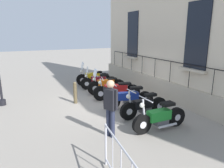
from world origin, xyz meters
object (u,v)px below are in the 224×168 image
object	(u,v)px
motorcycle_red	(117,91)
bollard	(75,93)
motorcycle_blue	(129,98)
motorcycle_green	(160,118)
motorcycle_black	(144,106)
motorcycle_maroon	(99,81)
motorcycle_yellow	(93,77)
pedestrian_standing	(110,105)
motorcycle_orange	(106,85)

from	to	relation	value
motorcycle_red	bollard	bearing A→B (deg)	-10.73
motorcycle_blue	motorcycle_green	world-z (taller)	motorcycle_green
motorcycle_black	motorcycle_maroon	bearing A→B (deg)	-90.13
motorcycle_blue	bollard	distance (m)	2.39
motorcycle_maroon	motorcycle_red	size ratio (longest dim) A/B	0.94
motorcycle_yellow	pedestrian_standing	xyz separation A→B (m)	(1.78, 6.19, 0.54)
motorcycle_blue	motorcycle_yellow	bearing A→B (deg)	-90.84
motorcycle_maroon	motorcycle_blue	distance (m)	3.33
motorcycle_orange	motorcycle_yellow	bearing A→B (deg)	-91.72
motorcycle_maroon	motorcycle_green	size ratio (longest dim) A/B	1.02
motorcycle_yellow	motorcycle_green	xyz separation A→B (m)	(0.18, 6.48, -0.04)
motorcycle_blue	motorcycle_green	bearing A→B (deg)	86.87
motorcycle_orange	motorcycle_red	xyz separation A→B (m)	(-0.05, 1.05, -0.02)
bollard	motorcycle_yellow	bearing A→B (deg)	-124.21
motorcycle_yellow	motorcycle_maroon	xyz separation A→B (m)	(0.02, 0.99, -0.03)
motorcycle_red	bollard	distance (m)	1.92
motorcycle_orange	motorcycle_red	world-z (taller)	motorcycle_orange
bollard	motorcycle_green	bearing A→B (deg)	114.78
motorcycle_blue	motorcycle_green	xyz separation A→B (m)	(0.12, 2.16, 0.00)
motorcycle_green	pedestrian_standing	distance (m)	1.73
motorcycle_green	motorcycle_orange	bearing A→B (deg)	-91.54
motorcycle_orange	motorcycle_green	bearing A→B (deg)	88.46
motorcycle_black	motorcycle_red	bearing A→B (deg)	-90.56
motorcycle_red	pedestrian_standing	xyz separation A→B (m)	(1.77, 3.05, 0.56)
motorcycle_black	motorcycle_green	distance (m)	1.12
motorcycle_maroon	motorcycle_orange	world-z (taller)	motorcycle_orange
motorcycle_yellow	bollard	distance (m)	3.36
motorcycle_red	motorcycle_green	xyz separation A→B (m)	(0.17, 3.35, -0.02)
motorcycle_yellow	motorcycle_green	size ratio (longest dim) A/B	1.02
motorcycle_yellow	motorcycle_black	size ratio (longest dim) A/B	1.02
motorcycle_yellow	motorcycle_red	bearing A→B (deg)	89.82
motorcycle_maroon	motorcycle_black	distance (m)	4.39
motorcycle_blue	bollard	xyz separation A→B (m)	(1.83, -1.54, 0.08)
motorcycle_maroon	bollard	world-z (taller)	motorcycle_maroon
motorcycle_maroon	motorcycle_blue	xyz separation A→B (m)	(0.04, 3.33, -0.01)
motorcycle_red	motorcycle_green	bearing A→B (deg)	87.07
motorcycle_orange	motorcycle_maroon	bearing A→B (deg)	-92.12
motorcycle_black	motorcycle_blue	bearing A→B (deg)	-88.30
motorcycle_black	motorcycle_yellow	bearing A→B (deg)	-90.34
motorcycle_maroon	bollard	size ratio (longest dim) A/B	2.09
motorcycle_orange	motorcycle_red	bearing A→B (deg)	92.87
motorcycle_green	pedestrian_standing	xyz separation A→B (m)	(1.60, -0.30, 0.58)
motorcycle_maroon	motorcycle_red	bearing A→B (deg)	90.33
bollard	pedestrian_standing	size ratio (longest dim) A/B	0.56
motorcycle_green	bollard	size ratio (longest dim) A/B	2.04
motorcycle_maroon	bollard	bearing A→B (deg)	43.73
motorcycle_maroon	motorcycle_black	xyz separation A→B (m)	(0.01, 4.39, -0.01)
motorcycle_orange	motorcycle_red	size ratio (longest dim) A/B	0.92
motorcycle_red	motorcycle_maroon	bearing A→B (deg)	-89.67
motorcycle_red	bollard	xyz separation A→B (m)	(1.88, -0.36, 0.06)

